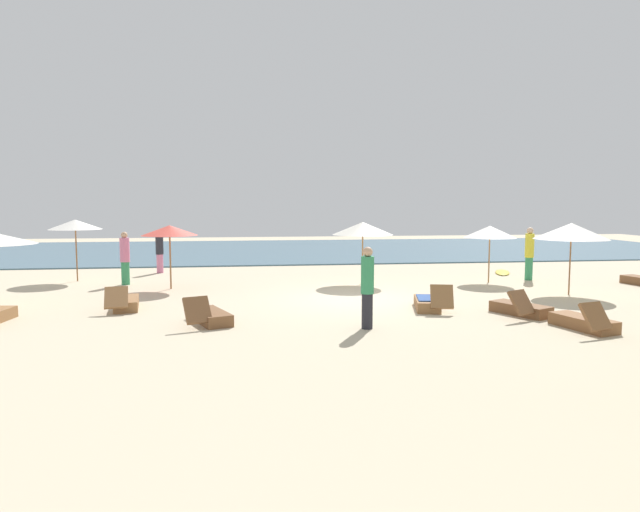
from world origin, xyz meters
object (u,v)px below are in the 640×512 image
object	(u,v)px
person_1	(125,258)
person_5	(529,253)
umbrella_5	(490,232)
umbrella_0	(75,225)
umbrella_4	(571,231)
person_4	(367,287)
umbrella_1	(363,228)
lounger_2	(126,303)
lounger_3	(210,316)
umbrella_3	(170,230)
surfboard	(502,272)
lounger_6	(428,303)
person_0	(160,251)
lounger_0	(521,308)
lounger_5	(584,322)

from	to	relation	value
person_1	person_5	distance (m)	14.38
umbrella_5	umbrella_0	bearing A→B (deg)	171.18
umbrella_4	person_5	world-z (taller)	umbrella_4
person_4	umbrella_4	bearing A→B (deg)	27.59
umbrella_1	umbrella_0	bearing A→B (deg)	168.80
lounger_2	lounger_3	size ratio (longest dim) A/B	1.00
person_5	umbrella_3	bearing A→B (deg)	-178.23
umbrella_3	umbrella_1	bearing A→B (deg)	2.75
umbrella_3	umbrella_4	xyz separation A→B (m)	(12.32, -2.79, 0.04)
lounger_2	person_1	distance (m)	4.73
umbrella_5	person_4	distance (m)	8.86
umbrella_1	surfboard	world-z (taller)	umbrella_1
lounger_6	person_0	bearing A→B (deg)	132.80
person_5	person_1	bearing A→B (deg)	176.89
umbrella_5	lounger_2	bearing A→B (deg)	-163.68
umbrella_5	lounger_0	bearing A→B (deg)	-106.82
person_4	lounger_5	bearing A→B (deg)	-8.95
umbrella_0	lounger_3	bearing A→B (deg)	-56.57
umbrella_4	person_4	distance (m)	8.17
umbrella_3	lounger_6	bearing A→B (deg)	-32.02
lounger_6	person_0	size ratio (longest dim) A/B	1.00
umbrella_3	person_1	world-z (taller)	umbrella_3
umbrella_0	person_1	xyz separation A→B (m)	(1.91, -1.13, -1.11)
umbrella_1	person_5	world-z (taller)	umbrella_1
umbrella_0	surfboard	xyz separation A→B (m)	(16.23, 0.11, -2.01)
umbrella_1	person_0	size ratio (longest dim) A/B	1.24
lounger_3	person_1	xyz separation A→B (m)	(-3.25, 6.68, 0.76)
umbrella_4	person_0	size ratio (longest dim) A/B	1.28
umbrella_1	lounger_5	size ratio (longest dim) A/B	1.22
umbrella_1	person_4	xyz separation A→B (m)	(-1.35, -6.86, -0.97)
umbrella_4	lounger_6	bearing A→B (deg)	-161.13
umbrella_0	person_4	xyz separation A→B (m)	(8.71, -8.85, -1.08)
umbrella_3	person_5	distance (m)	12.73
umbrella_1	person_4	size ratio (longest dim) A/B	1.16
umbrella_4	lounger_3	xyz separation A→B (m)	(-10.74, -2.71, -1.79)
umbrella_1	lounger_3	world-z (taller)	umbrella_1
surfboard	umbrella_4	bearing A→B (deg)	-93.69
lounger_5	umbrella_3	bearing A→B (deg)	143.64
umbrella_3	lounger_2	distance (m)	3.90
umbrella_5	person_1	xyz separation A→B (m)	(-12.67, 1.13, -0.86)
umbrella_1	person_0	world-z (taller)	umbrella_1
umbrella_5	lounger_6	xyz separation A→B (m)	(-3.75, -4.57, -1.62)
umbrella_1	person_4	distance (m)	7.06
lounger_3	lounger_5	distance (m)	8.54
lounger_6	lounger_0	bearing A→B (deg)	-27.28
umbrella_1	umbrella_3	size ratio (longest dim) A/B	1.03
lounger_2	person_0	world-z (taller)	person_0
umbrella_4	person_0	world-z (taller)	umbrella_4
lounger_3	person_1	world-z (taller)	person_1
umbrella_4	lounger_5	xyz separation A→B (m)	(-2.40, -4.51, -1.79)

